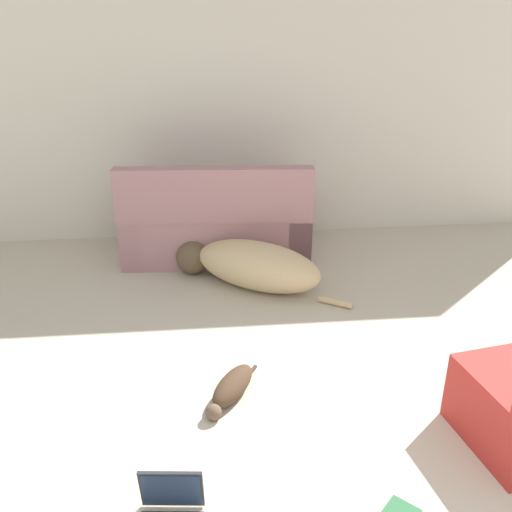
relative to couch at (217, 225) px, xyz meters
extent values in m
cube|color=beige|center=(0.35, 0.55, 1.10)|extent=(6.65, 0.06, 2.80)
cube|color=#A3757A|center=(0.00, 0.04, -0.07)|extent=(1.72, 0.91, 0.45)
cube|color=#A3757A|center=(-0.02, -0.29, 0.39)|extent=(1.67, 0.26, 0.47)
cube|color=#A3757A|center=(0.73, -0.01, 0.00)|extent=(0.26, 0.80, 0.59)
cube|color=#A3757A|center=(-0.73, 0.09, 0.00)|extent=(0.26, 0.80, 0.59)
ellipsoid|color=tan|center=(0.31, -0.68, -0.10)|extent=(1.16, 0.95, 0.40)
sphere|color=brown|center=(-0.22, -0.35, -0.15)|extent=(0.41, 0.41, 0.30)
cylinder|color=tan|center=(0.89, -1.04, -0.27)|extent=(0.26, 0.19, 0.05)
ellipsoid|color=#473323|center=(0.02, -2.06, -0.22)|extent=(0.35, 0.44, 0.15)
sphere|color=brown|center=(-0.10, -2.26, -0.25)|extent=(0.13, 0.13, 0.10)
cylinder|color=#473323|center=(0.16, -1.84, -0.29)|extent=(0.08, 0.10, 0.02)
cube|color=#2D2D33|center=(-0.31, -2.88, -0.16)|extent=(0.30, 0.09, 0.24)
cube|color=#23334C|center=(-0.31, -2.89, -0.16)|extent=(0.28, 0.07, 0.22)
camera|label=1|loc=(-0.11, -4.86, 1.93)|focal=40.00mm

